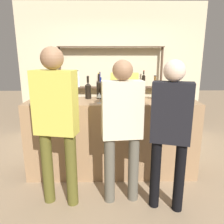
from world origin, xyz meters
TOP-DOWN VIEW (x-y plane):
  - ground_plane at (0.00, 0.00)m, footprint 16.00×16.00m
  - bar_counter at (0.00, 0.00)m, footprint 2.39×0.60m
  - back_wall at (0.00, 1.90)m, footprint 3.99×0.12m
  - back_shelf at (0.01, 1.72)m, footprint 2.22×0.18m
  - counter_bottle_0 at (-0.59, 0.02)m, footprint 0.08×0.08m
  - counter_bottle_1 at (-0.73, 0.18)m, footprint 0.07×0.07m
  - counter_bottle_2 at (-0.19, 0.16)m, footprint 0.07×0.07m
  - counter_bottle_3 at (-0.35, 0.16)m, footprint 0.09×0.09m
  - counter_bottle_4 at (0.61, 0.09)m, footprint 0.08×0.08m
  - wine_glass at (-0.17, -0.16)m, footprint 0.07×0.07m
  - ice_bucket at (-0.03, -0.01)m, footprint 0.21×0.21m
  - cork_jar at (0.92, -0.08)m, footprint 0.12×0.12m
  - customer_center at (0.10, -0.68)m, footprint 0.47×0.24m
  - customer_right at (0.61, -0.84)m, footprint 0.44×0.29m
  - customer_left at (-0.62, -0.72)m, footprint 0.49×0.28m
  - server_behind_counter at (0.22, 0.69)m, footprint 0.47×0.22m

SIDE VIEW (x-z plane):
  - ground_plane at x=0.00m, z-range 0.00..0.00m
  - bar_counter at x=0.00m, z-range 0.00..1.10m
  - server_behind_counter at x=0.22m, z-range 0.14..1.78m
  - customer_center at x=0.10m, z-range 0.14..1.81m
  - customer_right at x=0.61m, z-range 0.16..1.83m
  - customer_left at x=-0.62m, z-range 0.16..1.96m
  - cork_jar at x=0.92m, z-range 1.09..1.22m
  - wine_glass at x=-0.17m, z-range 1.13..1.27m
  - counter_bottle_1 at x=-0.73m, z-range 1.06..1.37m
  - ice_bucket at x=-0.03m, z-range 1.10..1.34m
  - counter_bottle_3 at x=-0.35m, z-range 1.06..1.39m
  - counter_bottle_4 at x=0.61m, z-range 1.06..1.40m
  - counter_bottle_2 at x=-0.19m, z-range 1.05..1.43m
  - counter_bottle_0 at x=-0.59m, z-range 1.06..1.42m
  - back_shelf at x=0.01m, z-range 0.31..2.21m
  - back_wall at x=0.00m, z-range 0.00..2.80m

